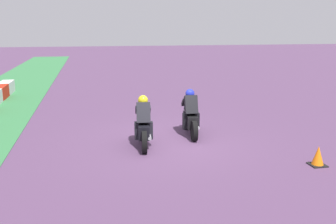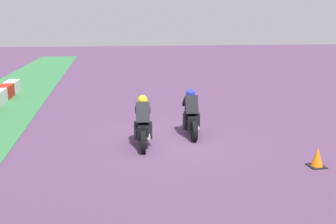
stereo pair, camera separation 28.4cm
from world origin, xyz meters
name	(u,v)px [view 1 (the left image)]	position (x,y,z in m)	size (l,w,h in m)	color
ground_plane	(171,142)	(0.00, 0.00, 0.00)	(120.00, 120.00, 0.00)	#543858
rider_lane_a	(190,116)	(0.61, -0.79, 0.62)	(2.04, 0.56, 1.51)	black
rider_lane_b	(144,125)	(-0.22, 0.87, 0.62)	(2.04, 0.57, 1.51)	black
traffic_cone	(318,157)	(-2.77, -3.26, 0.24)	(0.40, 0.40, 0.51)	black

